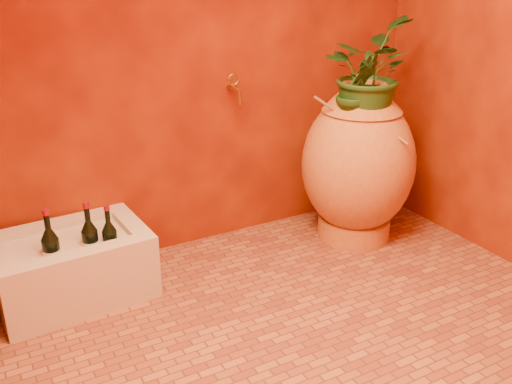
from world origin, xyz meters
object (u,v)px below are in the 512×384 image
amphora (358,163)px  wine_bottle_b (110,242)px  wine_bottle_a (52,253)px  wine_bottle_c (91,244)px  wall_tap (235,87)px  stone_basin (73,267)px

amphora → wine_bottle_b: bearing=178.0°
amphora → wine_bottle_a: 1.66m
amphora → wine_bottle_a: size_ratio=2.76×
wine_bottle_c → amphora: bearing=-2.5°
wine_bottle_c → wall_tap: (0.87, 0.24, 0.59)m
wine_bottle_b → wine_bottle_c: bearing=170.5°
wall_tap → wine_bottle_a: bearing=-166.4°
wine_bottle_a → wall_tap: bearing=13.6°
wine_bottle_c → wall_tap: bearing=15.6°
stone_basin → wine_bottle_b: 0.23m
amphora → wine_bottle_b: size_ratio=3.09×
wine_bottle_a → wine_bottle_b: wine_bottle_a is taller
amphora → wine_bottle_c: size_ratio=2.83×
wine_bottle_c → wall_tap: 1.08m
stone_basin → wall_tap: (0.96, 0.17, 0.72)m
amphora → stone_basin: (-1.56, 0.14, -0.29)m
stone_basin → wall_tap: 1.21m
wall_tap → amphora: bearing=-26.9°
amphora → wine_bottle_b: amphora is taller
stone_basin → wine_bottle_a: 0.19m
wine_bottle_c → wine_bottle_b: bearing=-9.5°
wine_bottle_a → wine_bottle_c: 0.17m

